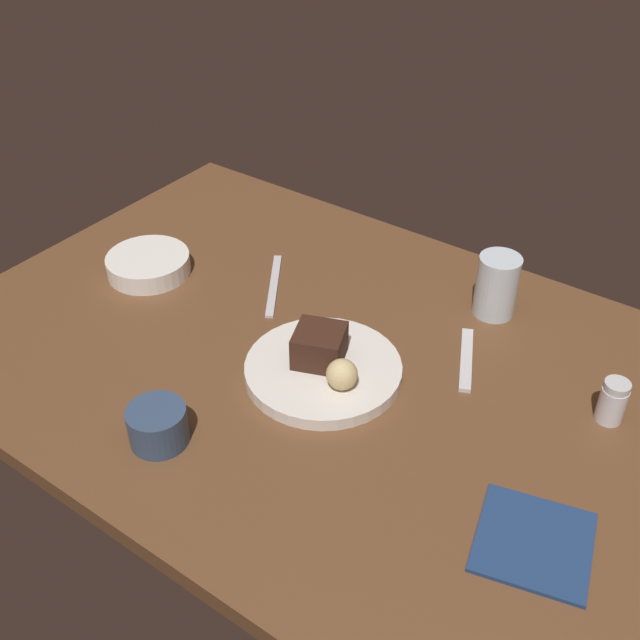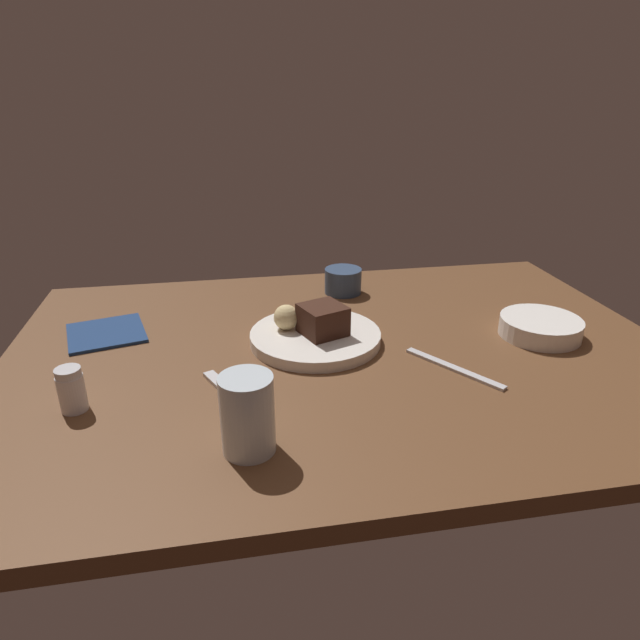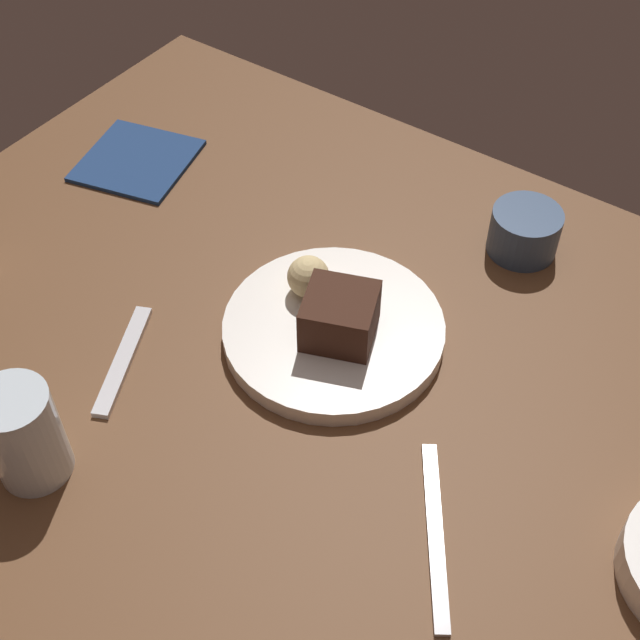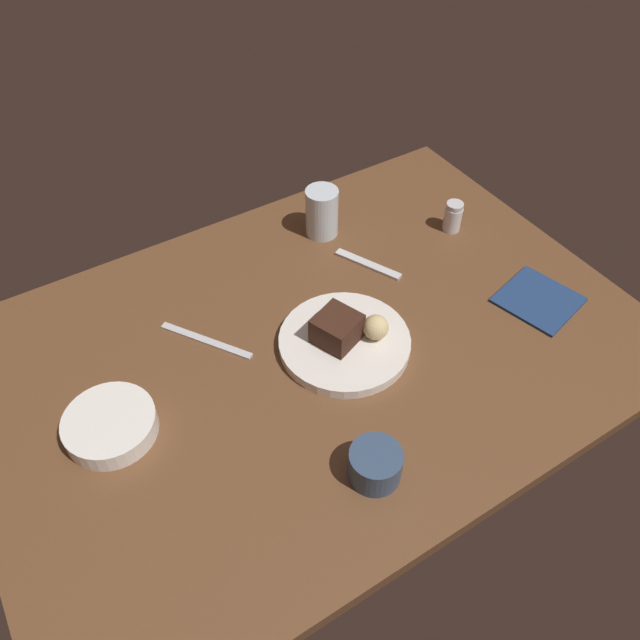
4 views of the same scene
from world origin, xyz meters
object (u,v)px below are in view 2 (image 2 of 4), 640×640
(dessert_plate, at_px, (315,337))
(water_glass, at_px, (247,414))
(chocolate_cake_slice, at_px, (323,320))
(dessert_spoon, at_px, (229,392))
(bread_roll, at_px, (286,317))
(coffee_cup, at_px, (343,281))
(butter_knife, at_px, (454,368))
(salt_shaker, at_px, (71,390))
(folded_napkin, at_px, (106,333))
(side_bowl, at_px, (540,327))

(dessert_plate, bearing_deg, water_glass, 65.10)
(chocolate_cake_slice, relative_size, dessert_spoon, 0.49)
(water_glass, bearing_deg, chocolate_cake_slice, -117.41)
(chocolate_cake_slice, xyz_separation_m, bread_roll, (0.06, -0.03, -0.00))
(coffee_cup, bearing_deg, butter_knife, 105.15)
(dessert_plate, distance_m, butter_knife, 0.26)
(salt_shaker, bearing_deg, dessert_spoon, -179.36)
(dessert_plate, bearing_deg, salt_shaker, 22.53)
(chocolate_cake_slice, height_order, water_glass, water_glass)
(bread_roll, height_order, butter_knife, bread_roll)
(dessert_plate, height_order, bread_roll, bread_roll)
(salt_shaker, relative_size, folded_napkin, 0.49)
(chocolate_cake_slice, bearing_deg, salt_shaker, 20.97)
(salt_shaker, xyz_separation_m, folded_napkin, (-0.00, -0.27, -0.03))
(side_bowl, relative_size, coffee_cup, 1.82)
(side_bowl, height_order, folded_napkin, side_bowl)
(salt_shaker, bearing_deg, side_bowl, -172.02)
(water_glass, height_order, folded_napkin, water_glass)
(water_glass, distance_m, butter_knife, 0.39)
(dessert_plate, relative_size, folded_napkin, 1.73)
(water_glass, distance_m, folded_napkin, 0.48)
(dessert_plate, relative_size, coffee_cup, 2.91)
(dessert_plate, distance_m, dessert_spoon, 0.23)
(coffee_cup, bearing_deg, water_glass, 65.74)
(water_glass, bearing_deg, coffee_cup, -114.26)
(chocolate_cake_slice, height_order, salt_shaker, chocolate_cake_slice)
(dessert_plate, bearing_deg, folded_napkin, -15.02)
(water_glass, xyz_separation_m, dessert_spoon, (0.02, -0.14, -0.05))
(bread_roll, distance_m, coffee_cup, 0.27)
(dessert_plate, relative_size, butter_knife, 1.27)
(salt_shaker, distance_m, dessert_spoon, 0.23)
(coffee_cup, xyz_separation_m, butter_knife, (-0.11, 0.39, -0.03))
(coffee_cup, height_order, butter_knife, coffee_cup)
(dessert_spoon, bearing_deg, water_glass, -16.10)
(salt_shaker, bearing_deg, butter_knife, -178.44)
(folded_napkin, bearing_deg, water_glass, 121.37)
(water_glass, relative_size, side_bowl, 0.72)
(salt_shaker, bearing_deg, folded_napkin, -90.01)
(water_glass, xyz_separation_m, side_bowl, (-0.57, -0.26, -0.04))
(folded_napkin, bearing_deg, butter_knife, 157.45)
(bread_roll, bearing_deg, water_glass, 74.59)
(salt_shaker, xyz_separation_m, coffee_cup, (-0.49, -0.41, -0.01))
(folded_napkin, bearing_deg, coffee_cup, -164.17)
(dessert_spoon, xyz_separation_m, folded_napkin, (0.22, -0.26, -0.00))
(bread_roll, height_order, coffee_cup, bread_roll)
(bread_roll, xyz_separation_m, butter_knife, (-0.26, 0.17, -0.04))
(folded_napkin, bearing_deg, salt_shaker, 89.99)
(folded_napkin, bearing_deg, bread_roll, 166.65)
(water_glass, bearing_deg, folded_napkin, -58.63)
(dessert_plate, distance_m, salt_shaker, 0.42)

